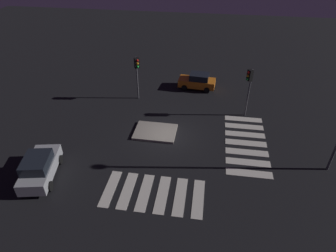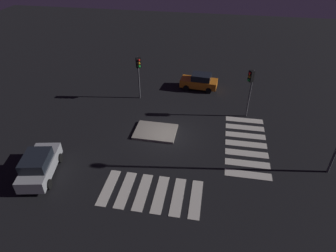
{
  "view_description": "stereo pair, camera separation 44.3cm",
  "coord_description": "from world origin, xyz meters",
  "px_view_note": "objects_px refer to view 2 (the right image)",
  "views": [
    {
      "loc": [
        2.86,
        -18.94,
        14.32
      ],
      "look_at": [
        0.0,
        0.0,
        1.0
      ],
      "focal_mm": 31.35,
      "sensor_mm": 36.0,
      "label": 1
    },
    {
      "loc": [
        3.3,
        -18.87,
        14.32
      ],
      "look_at": [
        0.0,
        0.0,
        1.0
      ],
      "focal_mm": 31.35,
      "sensor_mm": 36.0,
      "label": 2
    }
  ],
  "objects_px": {
    "traffic_light_west": "(139,68)",
    "traffic_light_north": "(250,83)",
    "traffic_island": "(156,132)",
    "car_silver": "(39,165)",
    "car_orange": "(199,81)"
  },
  "relations": [
    {
      "from": "car_silver",
      "to": "traffic_light_west",
      "type": "bearing_deg",
      "value": -30.48
    },
    {
      "from": "traffic_island",
      "to": "traffic_light_north",
      "type": "xyz_separation_m",
      "value": [
        7.37,
        3.78,
        3.27
      ]
    },
    {
      "from": "traffic_light_west",
      "to": "car_silver",
      "type": "bearing_deg",
      "value": -52.76
    },
    {
      "from": "traffic_light_north",
      "to": "traffic_light_west",
      "type": "distance_m",
      "value": 10.14
    },
    {
      "from": "traffic_island",
      "to": "car_orange",
      "type": "relative_size",
      "value": 0.88
    },
    {
      "from": "traffic_island",
      "to": "car_orange",
      "type": "bearing_deg",
      "value": 71.32
    },
    {
      "from": "traffic_island",
      "to": "car_silver",
      "type": "xyz_separation_m",
      "value": [
        -6.68,
        -6.21,
        0.81
      ]
    },
    {
      "from": "car_orange",
      "to": "traffic_light_north",
      "type": "bearing_deg",
      "value": 138.85
    },
    {
      "from": "traffic_island",
      "to": "car_silver",
      "type": "height_order",
      "value": "car_silver"
    },
    {
      "from": "traffic_light_north",
      "to": "car_orange",
      "type": "bearing_deg",
      "value": -79.34
    },
    {
      "from": "traffic_light_west",
      "to": "traffic_light_north",
      "type": "bearing_deg",
      "value": 47.5
    },
    {
      "from": "car_silver",
      "to": "traffic_light_north",
      "type": "relative_size",
      "value": 1.0
    },
    {
      "from": "traffic_island",
      "to": "car_silver",
      "type": "bearing_deg",
      "value": -137.05
    },
    {
      "from": "traffic_island",
      "to": "traffic_light_north",
      "type": "height_order",
      "value": "traffic_light_north"
    },
    {
      "from": "traffic_light_west",
      "to": "traffic_island",
      "type": "bearing_deg",
      "value": -7.23
    }
  ]
}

